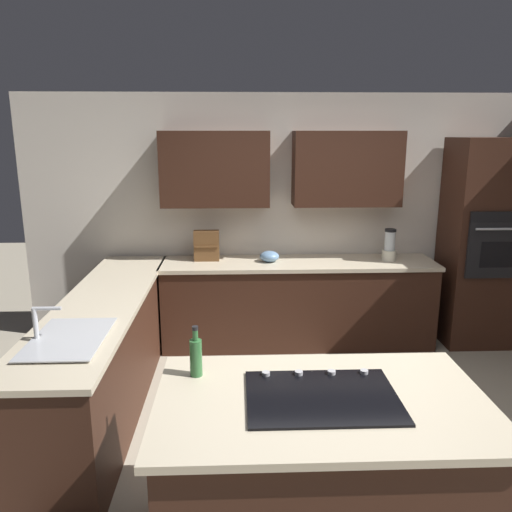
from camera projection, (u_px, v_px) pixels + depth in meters
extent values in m
plane|color=#9E937F|center=(337.00, 434.00, 3.80)|extent=(14.00, 14.00, 0.00)
cube|color=silver|center=(304.00, 217.00, 5.53)|extent=(6.00, 0.10, 2.60)
cube|color=#381E14|center=(347.00, 169.00, 5.20)|extent=(1.10, 0.34, 0.76)
cube|color=#381E14|center=(215.00, 169.00, 5.15)|extent=(1.10, 0.34, 0.76)
cube|color=#381E14|center=(297.00, 305.00, 5.36)|extent=(2.80, 0.60, 0.86)
cube|color=beige|center=(298.00, 263.00, 5.26)|extent=(2.84, 0.64, 0.04)
cube|color=#381E14|center=(106.00, 354.00, 4.16)|extent=(0.60, 2.90, 0.86)
cube|color=beige|center=(102.00, 302.00, 4.06)|extent=(0.64, 2.94, 0.04)
cube|color=#381E14|center=(319.00, 479.00, 2.66)|extent=(1.60, 0.95, 0.86)
cube|color=beige|center=(322.00, 402.00, 2.56)|extent=(1.68, 1.03, 0.04)
cube|color=#381E14|center=(485.00, 243.00, 5.28)|extent=(0.80, 0.60, 2.15)
cube|color=black|center=(500.00, 250.00, 4.98)|extent=(0.66, 0.03, 0.56)
cube|color=black|center=(500.00, 255.00, 4.98)|extent=(0.40, 0.01, 0.26)
cube|color=black|center=(504.00, 217.00, 4.90)|extent=(0.66, 0.02, 0.11)
cylinder|color=silver|center=(505.00, 229.00, 4.89)|extent=(0.56, 0.02, 0.02)
cube|color=#515456|center=(77.00, 329.00, 3.42)|extent=(0.40, 0.30, 0.02)
cube|color=#515456|center=(60.00, 350.00, 3.09)|extent=(0.40, 0.30, 0.02)
cube|color=#B7BABF|center=(69.00, 338.00, 3.25)|extent=(0.46, 0.70, 0.01)
cylinder|color=#B7BABF|center=(36.00, 325.00, 3.22)|extent=(0.03, 0.03, 0.22)
cylinder|color=#B7BABF|center=(47.00, 308.00, 3.20)|extent=(0.18, 0.02, 0.02)
cube|color=black|center=(322.00, 397.00, 2.55)|extent=(0.76, 0.56, 0.01)
cylinder|color=#B2B2B7|center=(364.00, 372.00, 2.78)|extent=(0.04, 0.04, 0.02)
cylinder|color=#B2B2B7|center=(332.00, 372.00, 2.77)|extent=(0.04, 0.04, 0.02)
cylinder|color=#B2B2B7|center=(299.00, 373.00, 2.77)|extent=(0.04, 0.04, 0.02)
cylinder|color=#B2B2B7|center=(266.00, 374.00, 2.76)|extent=(0.04, 0.04, 0.02)
cylinder|color=beige|center=(389.00, 255.00, 5.29)|extent=(0.15, 0.15, 0.11)
cylinder|color=silver|center=(390.00, 241.00, 5.25)|extent=(0.11, 0.11, 0.20)
cylinder|color=black|center=(391.00, 230.00, 5.22)|extent=(0.12, 0.12, 0.03)
ellipsoid|color=#668CB2|center=(269.00, 256.00, 5.24)|extent=(0.20, 0.20, 0.11)
cube|color=brown|center=(207.00, 246.00, 5.26)|extent=(0.26, 0.10, 0.32)
cube|color=brown|center=(206.00, 247.00, 5.20)|extent=(0.25, 0.02, 0.02)
cylinder|color=#336B38|center=(196.00, 358.00, 2.77)|extent=(0.07, 0.07, 0.21)
cylinder|color=#336B38|center=(195.00, 335.00, 2.74)|extent=(0.03, 0.03, 0.06)
cylinder|color=black|center=(195.00, 328.00, 2.73)|extent=(0.03, 0.03, 0.02)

